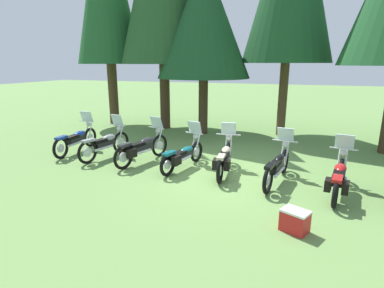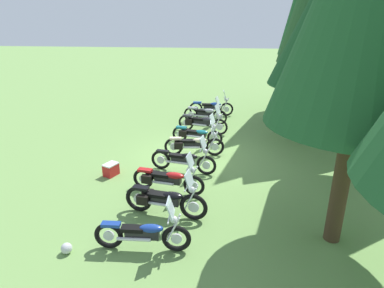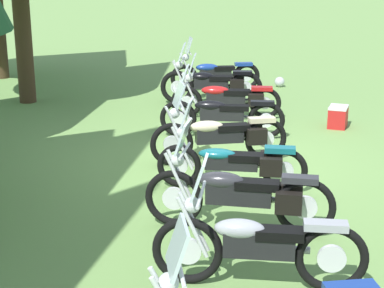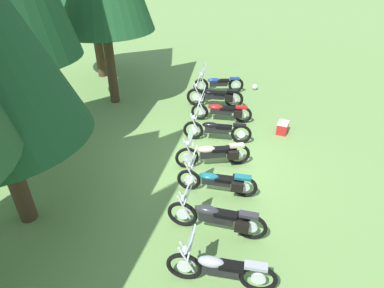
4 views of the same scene
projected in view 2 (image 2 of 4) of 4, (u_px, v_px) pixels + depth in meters
The scene contains 13 objects.
ground_plane at pixel (192, 156), 13.26m from camera, with size 80.00×80.00×0.00m, color #6B934C.
motorcycle_0 at pixel (212, 107), 18.13m from camera, with size 0.61×2.34×1.37m.
motorcycle_1 at pixel (206, 114), 16.89m from camera, with size 0.77×2.18×1.38m.
motorcycle_2 at pixel (202, 122), 15.61m from camera, with size 0.94×2.31×1.38m.
motorcycle_3 at pixel (196, 134), 14.33m from camera, with size 0.85×2.17×1.34m.
motorcycle_4 at pixel (194, 144), 13.13m from camera, with size 0.73×2.31×1.37m.
motorcycle_5 at pixel (184, 160), 11.79m from camera, with size 0.74×2.33×1.36m.
motorcycle_6 at pixel (167, 179), 10.49m from camera, with size 0.83×2.30×1.34m.
motorcycle_7 at pixel (165, 200), 9.27m from camera, with size 0.85×2.33×1.40m.
motorcycle_8 at pixel (144, 233), 7.93m from camera, with size 0.70×2.29×1.35m.
pine_tree_2 at pixel (324, 23), 13.07m from camera, with size 3.95×3.95×7.19m.
picnic_cooler at pixel (111, 169), 11.64m from camera, with size 0.59×0.53×0.43m.
dropped_helmet at pixel (67, 248), 7.93m from camera, with size 0.26×0.26×0.26m, color silver.
Camera 2 is at (12.12, 1.13, 5.28)m, focal length 32.08 mm.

